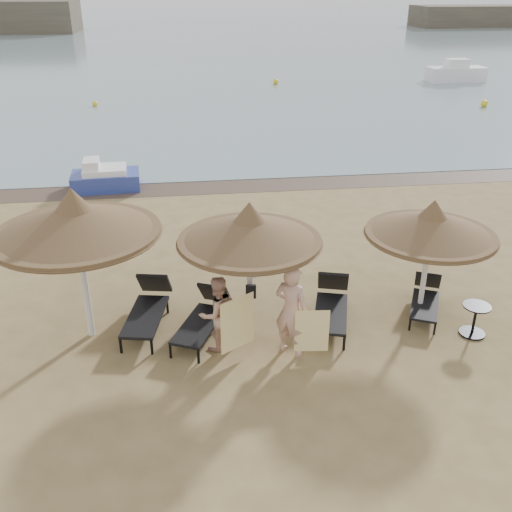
{
  "coord_description": "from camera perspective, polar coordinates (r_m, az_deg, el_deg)",
  "views": [
    {
      "loc": [
        -1.38,
        -9.65,
        6.53
      ],
      "look_at": [
        0.03,
        1.2,
        1.22
      ],
      "focal_mm": 40.0,
      "sensor_mm": 36.0,
      "label": 1
    }
  ],
  "objects": [
    {
      "name": "towel_left",
      "position": [
        10.71,
        -1.87,
        -6.74
      ],
      "size": [
        0.67,
        0.43,
        1.09
      ],
      "rotation": [
        0.0,
        0.0,
        0.56
      ],
      "color": "yellow",
      "rests_on": "ground"
    },
    {
      "name": "palapa_left",
      "position": [
        11.09,
        -17.63,
        3.38
      ],
      "size": [
        3.18,
        3.18,
        3.15
      ],
      "rotation": [
        0.0,
        0.0,
        -0.29
      ],
      "color": "silver",
      "rests_on": "ground"
    },
    {
      "name": "buoy_mid",
      "position": [
        41.13,
        1.99,
        17.03
      ],
      "size": [
        0.38,
        0.38,
        0.38
      ],
      "primitive_type": "sphere",
      "color": "yellow",
      "rests_on": "ground"
    },
    {
      "name": "lounger_far_right",
      "position": [
        12.9,
        16.6,
        -4.03
      ],
      "size": [
        1.19,
        1.71,
        0.74
      ],
      "rotation": [
        0.0,
        0.0,
        -0.44
      ],
      "color": "black",
      "rests_on": "ground"
    },
    {
      "name": "pedal_boat",
      "position": [
        20.46,
        -14.9,
        7.57
      ],
      "size": [
        2.36,
        1.49,
        1.06
      ],
      "rotation": [
        0.0,
        0.0,
        0.07
      ],
      "color": "#2B3B93",
      "rests_on": "ground"
    },
    {
      "name": "buoy_right",
      "position": [
        35.89,
        21.87,
        13.97
      ],
      "size": [
        0.4,
        0.4,
        0.4
      ],
      "primitive_type": "sphere",
      "color": "yellow",
      "rests_on": "ground"
    },
    {
      "name": "person_right",
      "position": [
        10.67,
        3.59,
        -4.79
      ],
      "size": [
        1.19,
        1.15,
        2.19
      ],
      "primitive_type": "imported",
      "rotation": [
        0.0,
        0.0,
        2.44
      ],
      "color": "tan",
      "rests_on": "ground"
    },
    {
      "name": "palapa_right",
      "position": [
        11.96,
        17.15,
        2.96
      ],
      "size": [
        2.66,
        2.66,
        2.64
      ],
      "rotation": [
        0.0,
        0.0,
        0.07
      ],
      "color": "silver",
      "rests_on": "ground"
    },
    {
      "name": "ground",
      "position": [
        11.73,
        0.62,
        -7.92
      ],
      "size": [
        160.0,
        160.0,
        0.0
      ],
      "primitive_type": "plane",
      "color": "#937B4D",
      "rests_on": "ground"
    },
    {
      "name": "towel_right",
      "position": [
        10.78,
        5.61,
        -7.48
      ],
      "size": [
        0.64,
        0.09,
        0.9
      ],
      "rotation": [
        0.0,
        0.0,
        -0.1
      ],
      "color": "yellow",
      "rests_on": "ground"
    },
    {
      "name": "side_table",
      "position": [
        12.42,
        20.99,
        -6.06
      ],
      "size": [
        0.55,
        0.55,
        0.67
      ],
      "rotation": [
        0.0,
        0.0,
        0.2
      ],
      "color": "black",
      "rests_on": "ground"
    },
    {
      "name": "person_left",
      "position": [
        10.91,
        -3.9,
        -5.23
      ],
      "size": [
        0.97,
        0.82,
        1.8
      ],
      "primitive_type": "imported",
      "rotation": [
        0.0,
        0.0,
        3.54
      ],
      "color": "tan",
      "rests_on": "ground"
    },
    {
      "name": "wet_sand_strip",
      "position": [
        20.18,
        -3.1,
        7.0
      ],
      "size": [
        200.0,
        1.6,
        0.01
      ],
      "primitive_type": "cube",
      "color": "brown",
      "rests_on": "ground"
    },
    {
      "name": "lounger_near_left",
      "position": [
        11.68,
        -5.22,
        -5.97
      ],
      "size": [
        1.36,
        2.0,
        0.86
      ],
      "rotation": [
        0.0,
        0.0,
        -0.43
      ],
      "color": "black",
      "rests_on": "ground"
    },
    {
      "name": "palapa_center",
      "position": [
        10.86,
        -0.65,
        2.6
      ],
      "size": [
        2.83,
        2.83,
        2.81
      ],
      "rotation": [
        0.0,
        0.0,
        -0.42
      ],
      "color": "silver",
      "rests_on": "ground"
    },
    {
      "name": "bag_patterned",
      "position": [
        11.4,
        -0.73,
        -1.07
      ],
      "size": [
        0.34,
        0.2,
        0.41
      ],
      "rotation": [
        0.0,
        0.0,
        -0.29
      ],
      "color": "silver",
      "rests_on": "ground"
    },
    {
      "name": "buoy_left",
      "position": [
        34.86,
        -15.82,
        14.44
      ],
      "size": [
        0.31,
        0.31,
        0.31
      ],
      "primitive_type": "sphere",
      "color": "yellow",
      "rests_on": "ground"
    },
    {
      "name": "lounger_near_right",
      "position": [
        12.12,
        7.56,
        -4.76
      ],
      "size": [
        1.18,
        2.07,
        0.88
      ],
      "rotation": [
        0.0,
        0.0,
        -0.29
      ],
      "color": "black",
      "rests_on": "ground"
    },
    {
      "name": "bag_dark",
      "position": [
        11.28,
        -0.52,
        -3.58
      ],
      "size": [
        0.21,
        0.08,
        0.29
      ],
      "rotation": [
        0.0,
        0.0,
        -0.06
      ],
      "color": "black",
      "rests_on": "ground"
    },
    {
      "name": "lounger_far_left",
      "position": [
        12.11,
        -10.73,
        -4.98
      ],
      "size": [
        1.03,
        2.1,
        0.9
      ],
      "rotation": [
        0.0,
        0.0,
        -0.19
      ],
      "color": "black",
      "rests_on": "ground"
    },
    {
      "name": "sea",
      "position": [
        89.9,
        -6.99,
        21.58
      ],
      "size": [
        200.0,
        140.0,
        0.03
      ],
      "primitive_type": "cube",
      "color": "slate",
      "rests_on": "ground"
    }
  ]
}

